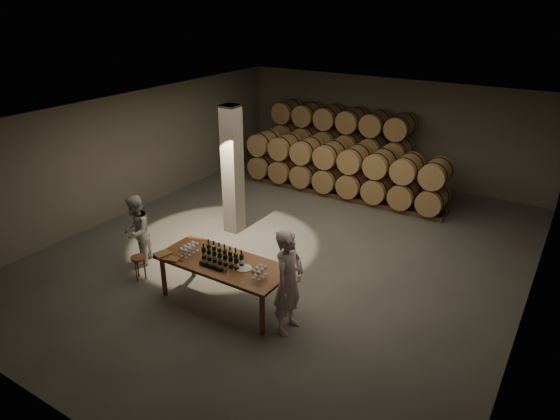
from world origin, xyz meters
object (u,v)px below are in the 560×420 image
Objects in this scene: person_man at (288,282)px; plate at (244,268)px; person_woman at (137,231)px; notebook_near at (174,259)px; bottle_cluster at (222,256)px; tasting_table at (223,266)px; stool at (139,261)px.

plate is at bearing 85.95° from person_man.
person_man is at bearing 55.68° from person_woman.
notebook_near is at bearing -161.34° from plate.
bottle_cluster is 1.48m from person_man.
notebook_near is (-0.84, -0.45, 0.12)m from tasting_table.
person_man reaches higher than tasting_table.
notebook_near is at bearing -7.87° from stool.
tasting_table is 1.33× the size of person_man.
notebook_near is 2.36m from person_man.
tasting_table is at bearing 7.97° from stool.
tasting_table is 8.47× the size of plate.
bottle_cluster is 2.55m from person_woman.
stool is at bearing -173.60° from plate.
bottle_cluster reaches higher than tasting_table.
person_woman reaches higher than tasting_table.
stool is (-2.52, -0.28, -0.47)m from plate.
tasting_table is 11.44× the size of notebook_near.
tasting_table is 4.89× the size of stool.
plate is 1.01m from person_man.
plate is at bearing 55.71° from person_woman.
person_woman is at bearing 137.33° from stool.
person_man reaches higher than bottle_cluster.
notebook_near is at bearing 98.80° from person_man.
person_man reaches higher than notebook_near.
tasting_table is at bearing 102.99° from bottle_cluster.
tasting_table is 0.50m from plate.
notebook_near is 0.14× the size of person_woman.
tasting_table is at bearing 86.96° from person_man.
bottle_cluster is at bearing 54.77° from person_woman.
person_man is (1.00, -0.06, 0.07)m from plate.
tasting_table is 0.96m from notebook_near.
bottle_cluster is at bearing 7.50° from stool.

